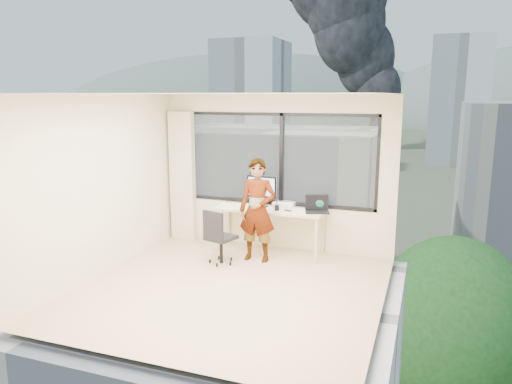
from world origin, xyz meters
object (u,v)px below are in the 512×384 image
at_px(chair, 221,236).
at_px(person, 257,210).
at_px(handbag, 317,204).
at_px(game_console, 284,204).
at_px(desk, 269,230).
at_px(laptop, 317,205).
at_px(monitor, 262,191).

xyz_separation_m(chair, person, (0.48, 0.34, 0.37)).
distance_m(person, handbag, 1.02).
bearing_deg(game_console, desk, -120.36).
bearing_deg(laptop, person, -170.23).
distance_m(chair, monitor, 1.11).
bearing_deg(handbag, chair, -139.43).
relative_size(desk, monitor, 3.43).
bearing_deg(game_console, handbag, 5.48).
xyz_separation_m(person, monitor, (-0.12, 0.54, 0.20)).
xyz_separation_m(desk, person, (-0.06, -0.44, 0.44)).
bearing_deg(desk, game_console, 49.29).
relative_size(person, handbag, 6.37).
height_order(monitor, game_console, monitor).
xyz_separation_m(game_console, laptop, (0.62, -0.22, 0.08)).
distance_m(chair, person, 0.69).
xyz_separation_m(monitor, game_console, (0.36, 0.11, -0.22)).
distance_m(monitor, handbag, 0.95).
xyz_separation_m(chair, monitor, (0.36, 0.88, 0.57)).
height_order(desk, monitor, monitor).
bearing_deg(monitor, game_console, 22.09).
height_order(person, game_console, person).
xyz_separation_m(laptop, handbag, (-0.04, 0.17, -0.02)).
distance_m(desk, laptop, 0.94).
height_order(game_console, laptop, laptop).
bearing_deg(handbag, desk, -163.20).
bearing_deg(handbag, laptop, -71.78).
relative_size(desk, game_console, 5.69).
relative_size(desk, handbag, 7.06).
bearing_deg(laptop, desk, 162.43).
bearing_deg(chair, desk, 72.23).
distance_m(person, monitor, 0.59).
xyz_separation_m(desk, chair, (-0.53, -0.78, 0.07)).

